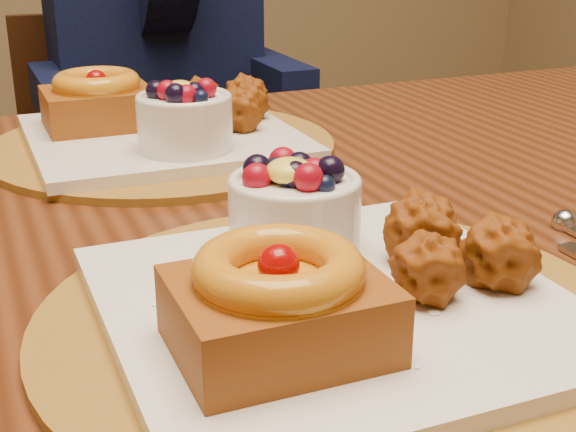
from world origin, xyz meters
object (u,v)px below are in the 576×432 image
Objects in this scene: dining_table at (228,293)px; place_setting_far at (160,126)px; place_setting_near at (327,284)px; chair_far at (131,203)px; diner at (153,14)px.

place_setting_far is (-0.00, 0.21, 0.11)m from dining_table.
place_setting_near is 0.46× the size of chair_far.
diner reaches higher than dining_table.
place_setting_far is 0.49× the size of diner.
diner is at bearing 76.87° from place_setting_far.
dining_table is 4.21× the size of place_setting_near.
dining_table is 0.93m from chair_far.
dining_table is 2.08× the size of diner.
diner reaches higher than chair_far.
place_setting_far reaches higher than place_setting_near.
place_setting_far is 0.71m from diner.
chair_far is at bearing 84.23° from dining_table.
diner is at bearing 11.59° from chair_far.
chair_far is 1.06× the size of diner.
diner is at bearing 80.10° from dining_table.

